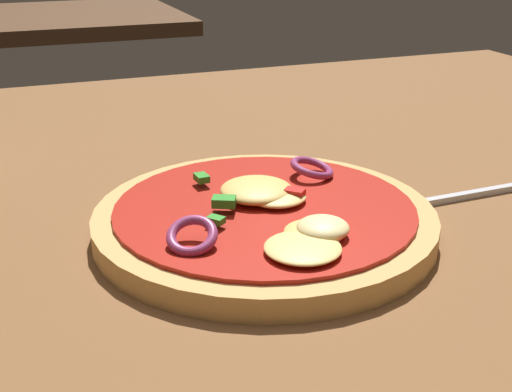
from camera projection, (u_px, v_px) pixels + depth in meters
The scene contains 4 objects.
dining_table at pixel (225, 258), 0.46m from camera, with size 1.23×1.01×0.03m.
pizza at pixel (268, 220), 0.46m from camera, with size 0.23×0.23×0.03m.
fork at pixel (450, 198), 0.51m from camera, with size 0.19×0.02×0.01m.
background_table at pixel (1, 23), 1.47m from camera, with size 0.76×0.47×0.03m.
Camera 1 is at (-0.13, -0.39, 0.23)m, focal length 47.94 mm.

